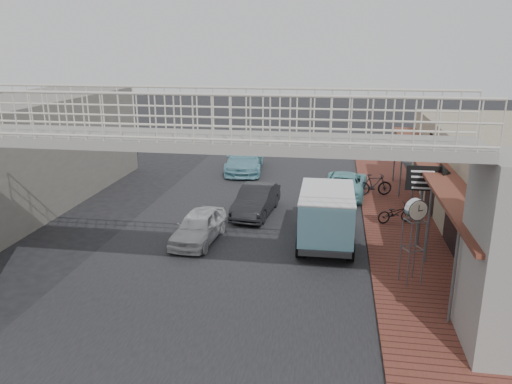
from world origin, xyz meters
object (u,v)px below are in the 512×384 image
(angkot_far, at_px, (245,159))
(dark_sedan, at_px, (256,201))
(motorcycle_far, at_px, (374,185))
(white_hatchback, at_px, (199,226))
(angkot_curb, at_px, (345,183))
(angkot_van, at_px, (327,209))
(motorcycle_near, at_px, (396,213))
(street_clock, at_px, (416,214))
(arrow_sign, at_px, (446,180))

(angkot_far, bearing_deg, dark_sedan, -81.54)
(motorcycle_far, bearing_deg, angkot_far, 44.99)
(white_hatchback, distance_m, angkot_curb, 9.25)
(angkot_van, distance_m, motorcycle_near, 3.98)
(angkot_curb, height_order, street_clock, street_clock)
(angkot_curb, distance_m, motorcycle_far, 1.46)
(motorcycle_far, height_order, street_clock, street_clock)
(arrow_sign, bearing_deg, white_hatchback, -174.52)
(motorcycle_far, xyz_separation_m, arrow_sign, (2.00, -6.41, 2.02))
(angkot_far, distance_m, arrow_sign, 14.44)
(dark_sedan, xyz_separation_m, angkot_curb, (3.98, 3.77, -0.04))
(dark_sedan, relative_size, angkot_far, 0.77)
(motorcycle_near, bearing_deg, white_hatchback, 89.95)
(angkot_van, height_order, motorcycle_far, angkot_van)
(white_hatchback, distance_m, angkot_far, 11.50)
(motorcycle_near, relative_size, motorcycle_far, 0.89)
(street_clock, xyz_separation_m, arrow_sign, (1.49, 3.26, 0.26))
(dark_sedan, relative_size, arrow_sign, 1.25)
(motorcycle_near, bearing_deg, angkot_far, 21.95)
(white_hatchback, bearing_deg, street_clock, -13.72)
(motorcycle_far, distance_m, street_clock, 9.84)
(white_hatchback, distance_m, arrow_sign, 9.40)
(dark_sedan, xyz_separation_m, angkot_far, (-1.98, 7.96, 0.10))
(angkot_curb, height_order, arrow_sign, arrow_sign)
(angkot_far, bearing_deg, motorcycle_near, -51.53)
(angkot_far, xyz_separation_m, arrow_sign, (9.42, -10.78, 1.92))
(street_clock, bearing_deg, dark_sedan, 110.81)
(white_hatchback, bearing_deg, angkot_van, 10.86)
(angkot_van, bearing_deg, arrow_sign, 1.76)
(angkot_curb, distance_m, motorcycle_near, 4.66)
(angkot_van, relative_size, motorcycle_far, 2.46)
(angkot_curb, relative_size, motorcycle_near, 2.76)
(motorcycle_near, xyz_separation_m, motorcycle_far, (-0.65, 3.99, 0.12))
(angkot_curb, relative_size, angkot_van, 0.99)
(dark_sedan, relative_size, motorcycle_far, 2.19)
(angkot_curb, xyz_separation_m, motorcycle_near, (2.10, -4.16, -0.10))
(angkot_far, distance_m, motorcycle_near, 11.61)
(white_hatchback, xyz_separation_m, motorcycle_near, (7.78, 3.14, -0.09))
(angkot_far, relative_size, motorcycle_far, 2.85)
(angkot_curb, bearing_deg, motorcycle_far, 179.01)
(angkot_curb, xyz_separation_m, arrow_sign, (3.46, -6.59, 2.05))
(motorcycle_far, bearing_deg, street_clock, 168.59)
(white_hatchback, relative_size, angkot_van, 0.80)
(angkot_van, xyz_separation_m, motorcycle_near, (2.88, 2.60, -0.87))
(motorcycle_near, relative_size, arrow_sign, 0.51)
(arrow_sign, bearing_deg, motorcycle_near, 120.29)
(angkot_far, bearing_deg, motorcycle_far, -36.02)
(angkot_far, xyz_separation_m, motorcycle_near, (8.06, -8.36, -0.23))
(angkot_far, relative_size, arrow_sign, 1.63)
(angkot_curb, distance_m, angkot_van, 6.86)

